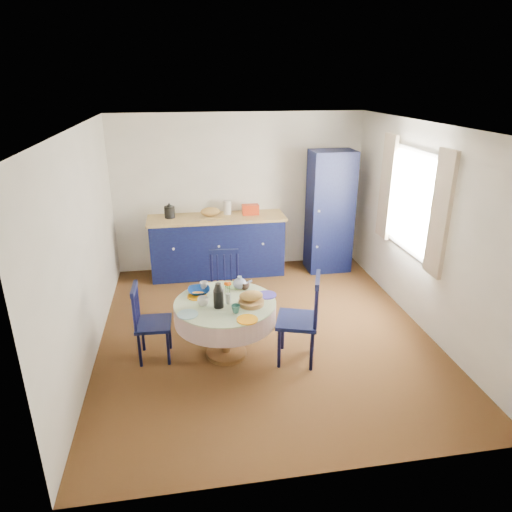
{
  "coord_description": "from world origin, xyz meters",
  "views": [
    {
      "loc": [
        -0.92,
        -4.91,
        2.98
      ],
      "look_at": [
        -0.07,
        0.2,
        0.95
      ],
      "focal_mm": 32.0,
      "sensor_mm": 36.0,
      "label": 1
    }
  ],
  "objects_px": {
    "mug_c": "(245,286)",
    "mug_d": "(204,286)",
    "mug_a": "(203,301)",
    "kitchen_counter": "(217,244)",
    "dining_table": "(226,311)",
    "chair_far": "(225,286)",
    "chair_right": "(302,318)",
    "mug_b": "(236,309)",
    "cobalt_bowl": "(199,291)",
    "pantry_cabinet": "(330,212)",
    "chair_left": "(150,322)"
  },
  "relations": [
    {
      "from": "kitchen_counter",
      "to": "cobalt_bowl",
      "type": "relative_size",
      "value": 8.47
    },
    {
      "from": "pantry_cabinet",
      "to": "chair_far",
      "type": "relative_size",
      "value": 2.09
    },
    {
      "from": "mug_a",
      "to": "chair_left",
      "type": "bearing_deg",
      "value": 168.24
    },
    {
      "from": "kitchen_counter",
      "to": "chair_left",
      "type": "bearing_deg",
      "value": -112.31
    },
    {
      "from": "mug_a",
      "to": "chair_right",
      "type": "bearing_deg",
      "value": -10.09
    },
    {
      "from": "kitchen_counter",
      "to": "mug_c",
      "type": "height_order",
      "value": "kitchen_counter"
    },
    {
      "from": "chair_left",
      "to": "chair_right",
      "type": "relative_size",
      "value": 0.87
    },
    {
      "from": "mug_a",
      "to": "mug_d",
      "type": "xyz_separation_m",
      "value": [
        0.03,
        0.4,
        -0.0
      ]
    },
    {
      "from": "mug_c",
      "to": "mug_d",
      "type": "bearing_deg",
      "value": 170.9
    },
    {
      "from": "mug_c",
      "to": "mug_d",
      "type": "distance_m",
      "value": 0.47
    },
    {
      "from": "chair_right",
      "to": "cobalt_bowl",
      "type": "xyz_separation_m",
      "value": [
        -1.09,
        0.49,
        0.19
      ]
    },
    {
      "from": "kitchen_counter",
      "to": "mug_b",
      "type": "relative_size",
      "value": 22.69
    },
    {
      "from": "chair_right",
      "to": "mug_b",
      "type": "relative_size",
      "value": 10.96
    },
    {
      "from": "chair_left",
      "to": "cobalt_bowl",
      "type": "xyz_separation_m",
      "value": [
        0.56,
        0.18,
        0.25
      ]
    },
    {
      "from": "pantry_cabinet",
      "to": "mug_a",
      "type": "height_order",
      "value": "pantry_cabinet"
    },
    {
      "from": "mug_c",
      "to": "mug_d",
      "type": "relative_size",
      "value": 1.15
    },
    {
      "from": "kitchen_counter",
      "to": "mug_d",
      "type": "xyz_separation_m",
      "value": [
        -0.32,
        -2.03,
        0.23
      ]
    },
    {
      "from": "kitchen_counter",
      "to": "mug_a",
      "type": "distance_m",
      "value": 2.47
    },
    {
      "from": "dining_table",
      "to": "mug_a",
      "type": "bearing_deg",
      "value": -170.96
    },
    {
      "from": "kitchen_counter",
      "to": "cobalt_bowl",
      "type": "bearing_deg",
      "value": -100.23
    },
    {
      "from": "dining_table",
      "to": "mug_b",
      "type": "height_order",
      "value": "dining_table"
    },
    {
      "from": "kitchen_counter",
      "to": "chair_right",
      "type": "bearing_deg",
      "value": -75.03
    },
    {
      "from": "dining_table",
      "to": "mug_b",
      "type": "bearing_deg",
      "value": -73.26
    },
    {
      "from": "chair_right",
      "to": "mug_c",
      "type": "distance_m",
      "value": 0.78
    },
    {
      "from": "dining_table",
      "to": "mug_c",
      "type": "relative_size",
      "value": 10.21
    },
    {
      "from": "pantry_cabinet",
      "to": "mug_a",
      "type": "relative_size",
      "value": 16.19
    },
    {
      "from": "chair_far",
      "to": "mug_d",
      "type": "xyz_separation_m",
      "value": [
        -0.29,
        -0.47,
        0.25
      ]
    },
    {
      "from": "chair_far",
      "to": "mug_d",
      "type": "distance_m",
      "value": 0.61
    },
    {
      "from": "chair_far",
      "to": "chair_right",
      "type": "relative_size",
      "value": 0.9
    },
    {
      "from": "chair_left",
      "to": "mug_a",
      "type": "height_order",
      "value": "chair_left"
    },
    {
      "from": "chair_left",
      "to": "mug_a",
      "type": "distance_m",
      "value": 0.66
    },
    {
      "from": "mug_d",
      "to": "kitchen_counter",
      "type": "bearing_deg",
      "value": 81.1
    },
    {
      "from": "mug_a",
      "to": "cobalt_bowl",
      "type": "bearing_deg",
      "value": 95.75
    },
    {
      "from": "chair_right",
      "to": "mug_a",
      "type": "bearing_deg",
      "value": -81.59
    },
    {
      "from": "pantry_cabinet",
      "to": "mug_d",
      "type": "distance_m",
      "value": 2.88
    },
    {
      "from": "kitchen_counter",
      "to": "mug_d",
      "type": "distance_m",
      "value": 2.07
    },
    {
      "from": "pantry_cabinet",
      "to": "mug_c",
      "type": "bearing_deg",
      "value": -130.2
    },
    {
      "from": "kitchen_counter",
      "to": "mug_a",
      "type": "bearing_deg",
      "value": -98.29
    },
    {
      "from": "kitchen_counter",
      "to": "dining_table",
      "type": "relative_size",
      "value": 1.85
    },
    {
      "from": "chair_far",
      "to": "cobalt_bowl",
      "type": "relative_size",
      "value": 3.69
    },
    {
      "from": "mug_b",
      "to": "chair_right",
      "type": "bearing_deg",
      "value": 2.62
    },
    {
      "from": "mug_d",
      "to": "cobalt_bowl",
      "type": "relative_size",
      "value": 0.39
    },
    {
      "from": "dining_table",
      "to": "chair_right",
      "type": "xyz_separation_m",
      "value": [
        0.8,
        -0.23,
        -0.04
      ]
    },
    {
      "from": "chair_far",
      "to": "chair_right",
      "type": "distance_m",
      "value": 1.29
    },
    {
      "from": "cobalt_bowl",
      "to": "pantry_cabinet",
      "type": "bearing_deg",
      "value": 42.66
    },
    {
      "from": "mug_b",
      "to": "cobalt_bowl",
      "type": "height_order",
      "value": "mug_b"
    },
    {
      "from": "mug_a",
      "to": "mug_b",
      "type": "bearing_deg",
      "value": -33.86
    },
    {
      "from": "mug_b",
      "to": "mug_c",
      "type": "distance_m",
      "value": 0.57
    },
    {
      "from": "kitchen_counter",
      "to": "chair_far",
      "type": "bearing_deg",
      "value": -91.17
    },
    {
      "from": "mug_a",
      "to": "mug_d",
      "type": "distance_m",
      "value": 0.4
    }
  ]
}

